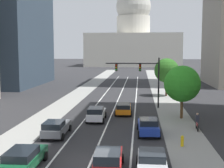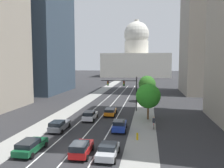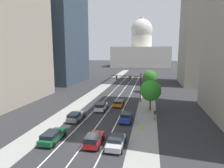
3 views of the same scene
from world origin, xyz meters
name	(u,v)px [view 2 (image 2 of 3)]	position (x,y,z in m)	size (l,w,h in m)	color
ground_plane	(119,97)	(0.00, 40.00, 0.00)	(400.00, 400.00, 0.00)	#2B2B2D
sidewalk_left	(88,99)	(-7.41, 35.00, 0.01)	(3.73, 130.00, 0.01)	gray
sidewalk_right	(145,100)	(7.41, 35.00, 0.01)	(3.73, 130.00, 0.01)	gray
lane_stripe_left	(97,106)	(-2.78, 25.00, 0.01)	(0.16, 90.00, 0.01)	white
lane_stripe_center	(110,107)	(0.00, 25.00, 0.01)	(0.16, 90.00, 0.01)	white
lane_stripe_right	(123,107)	(2.78, 25.00, 0.01)	(0.16, 90.00, 0.01)	white
office_tower_far_left	(40,10)	(-25.86, 46.88, 25.90)	(14.94, 24.53, 51.73)	#334251
office_tower_far_right	(213,4)	(26.89, 51.14, 26.80)	(17.07, 19.23, 53.53)	#9E9384
capitol_building	(136,58)	(0.00, 133.26, 12.20)	(43.66, 28.92, 37.71)	beige
car_gray	(59,125)	(-4.16, 6.60, 0.79)	(2.03, 4.66, 1.52)	slate
car_green	(30,146)	(-4.16, -1.40, 0.77)	(2.10, 4.68, 1.44)	#14512D
car_red	(81,148)	(1.40, -1.37, 0.83)	(2.04, 4.16, 1.61)	red
car_silver	(108,150)	(4.16, -1.27, 0.74)	(2.05, 4.22, 1.41)	#B2B5BA
car_white	(90,115)	(-1.38, 13.10, 0.81)	(2.04, 4.62, 1.57)	silver
car_orange	(110,111)	(1.40, 17.00, 0.74)	(2.12, 4.85, 1.39)	orange
car_blue	(119,125)	(4.17, 7.96, 0.79)	(2.13, 4.37, 1.53)	#1E389E
traffic_signal_mast	(125,87)	(3.65, 21.45, 4.66)	(7.17, 0.39, 6.74)	black
fire_hydrant	(137,136)	(6.83, 4.54, 0.46)	(0.26, 0.35, 0.91)	yellow
cyclist	(154,123)	(8.94, 9.86, 0.85)	(0.37, 1.70, 1.72)	black
street_tree_mid_right	(148,96)	(8.12, 15.16, 3.97)	(4.11, 4.11, 6.04)	#51381E
street_tree_near_right	(147,84)	(7.82, 32.76, 4.30)	(4.12, 4.12, 6.37)	#51381E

